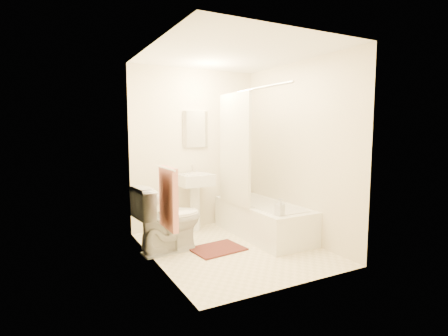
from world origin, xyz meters
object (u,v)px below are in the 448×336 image
bath_mat (217,249)px  soap_bottle (280,207)px  bathtub (263,219)px  toilet (169,219)px  sink (196,200)px

bath_mat → soap_bottle: (0.64, -0.41, 0.55)m
bath_mat → bathtub: bearing=16.5°
bathtub → bath_mat: bearing=-163.5°
bathtub → toilet: bearing=-179.4°
bath_mat → soap_bottle: soap_bottle is taller
toilet → soap_bottle: toilet is taller
sink → bathtub: bearing=-41.4°
sink → bathtub: (0.75, -0.65, -0.23)m
toilet → sink: 0.93m
soap_bottle → sink: bearing=112.7°
bath_mat → soap_bottle: bearing=-32.8°
bathtub → bath_mat: 0.91m
sink → toilet: bearing=-134.7°
toilet → bathtub: 1.41m
bath_mat → soap_bottle: size_ratio=2.97×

